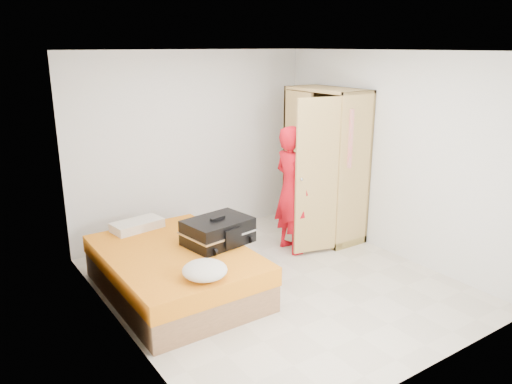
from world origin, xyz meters
TOP-DOWN VIEW (x-y plane):
  - room at (0.00, 0.00)m, footprint 4.00×4.02m
  - bed at (-1.05, 0.46)m, footprint 1.42×2.02m
  - wardrobe at (1.45, 0.86)m, footprint 1.16×1.20m
  - person at (0.75, 0.70)m, footprint 0.44×0.63m
  - suitcase at (-0.55, 0.38)m, footprint 0.80×0.64m
  - round_cushion at (-1.10, -0.32)m, footprint 0.44×0.44m
  - pillow at (-1.14, 1.31)m, footprint 0.64×0.39m

SIDE VIEW (x-z plane):
  - bed at x=-1.05m, z-range 0.00..0.50m
  - pillow at x=-1.14m, z-range 0.50..0.61m
  - round_cushion at x=-1.10m, z-range 0.50..0.67m
  - suitcase at x=-0.55m, z-range 0.48..0.80m
  - person at x=0.75m, z-range 0.00..1.68m
  - wardrobe at x=1.45m, z-range -0.05..2.05m
  - room at x=0.00m, z-range 0.00..2.60m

